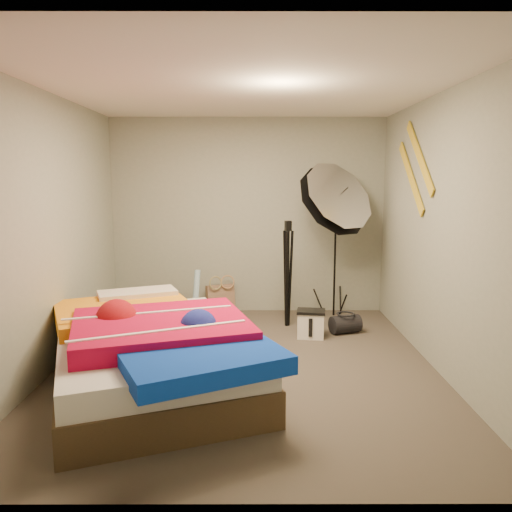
{
  "coord_description": "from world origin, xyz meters",
  "views": [
    {
      "loc": [
        0.09,
        -4.45,
        1.74
      ],
      "look_at": [
        0.1,
        0.6,
        0.95
      ],
      "focal_mm": 35.0,
      "sensor_mm": 36.0,
      "label": 1
    }
  ],
  "objects_px": {
    "wrapping_roll": "(196,296)",
    "photo_umbrella": "(333,202)",
    "duffel_bag": "(345,324)",
    "camera_case": "(311,325)",
    "bed": "(153,350)",
    "tote_bag": "(220,299)",
    "camera_tripod": "(288,266)"
  },
  "relations": [
    {
      "from": "wrapping_roll",
      "to": "photo_umbrella",
      "type": "height_order",
      "value": "photo_umbrella"
    },
    {
      "from": "duffel_bag",
      "to": "photo_umbrella",
      "type": "distance_m",
      "value": 1.47
    },
    {
      "from": "camera_case",
      "to": "photo_umbrella",
      "type": "xyz_separation_m",
      "value": [
        0.32,
        0.71,
        1.32
      ]
    },
    {
      "from": "camera_case",
      "to": "duffel_bag",
      "type": "bearing_deg",
      "value": 29.25
    },
    {
      "from": "wrapping_roll",
      "to": "bed",
      "type": "xyz_separation_m",
      "value": [
        -0.13,
        -1.95,
        -0.0
      ]
    },
    {
      "from": "tote_bag",
      "to": "camera_case",
      "type": "relative_size",
      "value": 1.28
    },
    {
      "from": "photo_umbrella",
      "to": "camera_tripod",
      "type": "relative_size",
      "value": 1.62
    },
    {
      "from": "wrapping_roll",
      "to": "camera_tripod",
      "type": "distance_m",
      "value": 1.19
    },
    {
      "from": "tote_bag",
      "to": "camera_case",
      "type": "xyz_separation_m",
      "value": [
        1.07,
        -1.05,
        -0.04
      ]
    },
    {
      "from": "duffel_bag",
      "to": "bed",
      "type": "bearing_deg",
      "value": -160.63
    },
    {
      "from": "tote_bag",
      "to": "photo_umbrella",
      "type": "bearing_deg",
      "value": -35.95
    },
    {
      "from": "camera_case",
      "to": "bed",
      "type": "distance_m",
      "value": 1.97
    },
    {
      "from": "tote_bag",
      "to": "camera_case",
      "type": "bearing_deg",
      "value": -66.86
    },
    {
      "from": "duffel_bag",
      "to": "bed",
      "type": "xyz_separation_m",
      "value": [
        -1.88,
        -1.47,
        0.22
      ]
    },
    {
      "from": "bed",
      "to": "camera_tripod",
      "type": "xyz_separation_m",
      "value": [
        1.24,
        1.76,
        0.4
      ]
    },
    {
      "from": "tote_bag",
      "to": "duffel_bag",
      "type": "bearing_deg",
      "value": -53.42
    },
    {
      "from": "wrapping_roll",
      "to": "camera_tripod",
      "type": "relative_size",
      "value": 0.51
    },
    {
      "from": "tote_bag",
      "to": "wrapping_roll",
      "type": "relative_size",
      "value": 0.57
    },
    {
      "from": "wrapping_roll",
      "to": "tote_bag",
      "type": "bearing_deg",
      "value": 56.23
    },
    {
      "from": "wrapping_roll",
      "to": "duffel_bag",
      "type": "relative_size",
      "value": 1.91
    },
    {
      "from": "bed",
      "to": "duffel_bag",
      "type": "bearing_deg",
      "value": 38.02
    },
    {
      "from": "duffel_bag",
      "to": "camera_tripod",
      "type": "relative_size",
      "value": 0.27
    },
    {
      "from": "photo_umbrella",
      "to": "duffel_bag",
      "type": "bearing_deg",
      "value": -80.71
    },
    {
      "from": "wrapping_roll",
      "to": "photo_umbrella",
      "type": "xyz_separation_m",
      "value": [
        1.66,
        0.07,
        1.14
      ]
    },
    {
      "from": "tote_bag",
      "to": "camera_tripod",
      "type": "bearing_deg",
      "value": -57.88
    },
    {
      "from": "photo_umbrella",
      "to": "camera_tripod",
      "type": "xyz_separation_m",
      "value": [
        -0.55,
        -0.26,
        -0.74
      ]
    },
    {
      "from": "tote_bag",
      "to": "duffel_bag",
      "type": "height_order",
      "value": "tote_bag"
    },
    {
      "from": "tote_bag",
      "to": "camera_case",
      "type": "distance_m",
      "value": 1.49
    },
    {
      "from": "bed",
      "to": "wrapping_roll",
      "type": "bearing_deg",
      "value": 86.19
    },
    {
      "from": "wrapping_roll",
      "to": "camera_tripod",
      "type": "xyz_separation_m",
      "value": [
        1.11,
        -0.19,
        0.4
      ]
    },
    {
      "from": "camera_tripod",
      "to": "photo_umbrella",
      "type": "bearing_deg",
      "value": 25.45
    },
    {
      "from": "camera_case",
      "to": "duffel_bag",
      "type": "height_order",
      "value": "camera_case"
    }
  ]
}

